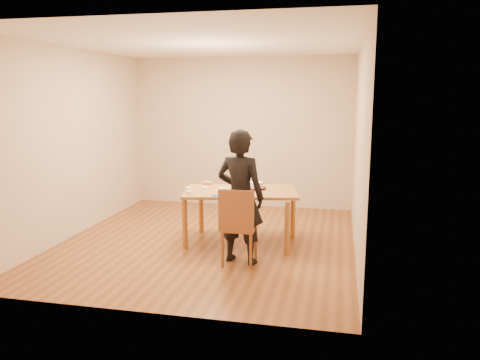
% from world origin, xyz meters
% --- Properties ---
extents(room_shell, '(4.00, 4.50, 2.70)m').
position_xyz_m(room_shell, '(0.00, 0.34, 1.35)').
color(room_shell, brown).
rests_on(room_shell, ground).
extents(dining_table, '(1.66, 1.17, 0.04)m').
position_xyz_m(dining_table, '(0.46, 0.01, 0.73)').
color(dining_table, brown).
rests_on(dining_table, floor).
extents(dining_chair, '(0.40, 0.40, 0.04)m').
position_xyz_m(dining_chair, '(0.61, -0.77, 0.45)').
color(dining_chair, brown).
rests_on(dining_chair, floor).
extents(cake_plate, '(0.28, 0.28, 0.02)m').
position_xyz_m(cake_plate, '(0.65, 0.14, 0.76)').
color(cake_plate, red).
rests_on(cake_plate, dining_table).
extents(cake, '(0.20, 0.20, 0.06)m').
position_xyz_m(cake, '(0.65, 0.14, 0.80)').
color(cake, white).
rests_on(cake, cake_plate).
extents(frosting_dome, '(0.20, 0.20, 0.03)m').
position_xyz_m(frosting_dome, '(0.65, 0.14, 0.85)').
color(frosting_dome, white).
rests_on(frosting_dome, cake).
extents(frosting_tub, '(0.09, 0.09, 0.08)m').
position_xyz_m(frosting_tub, '(0.27, -0.28, 0.79)').
color(frosting_tub, white).
rests_on(frosting_tub, dining_table).
extents(frosting_lid, '(0.09, 0.09, 0.01)m').
position_xyz_m(frosting_lid, '(0.21, -0.40, 0.75)').
color(frosting_lid, '#173895').
rests_on(frosting_lid, dining_table).
extents(frosting_dollop, '(0.04, 0.04, 0.02)m').
position_xyz_m(frosting_dollop, '(0.21, -0.40, 0.77)').
color(frosting_dollop, white).
rests_on(frosting_dollop, frosting_lid).
extents(ramekin_green, '(0.08, 0.08, 0.04)m').
position_xyz_m(ramekin_green, '(-0.16, -0.36, 0.77)').
color(ramekin_green, white).
rests_on(ramekin_green, dining_table).
extents(ramekin_yellow, '(0.08, 0.08, 0.04)m').
position_xyz_m(ramekin_yellow, '(-0.04, -0.04, 0.77)').
color(ramekin_yellow, white).
rests_on(ramekin_yellow, dining_table).
extents(ramekin_multi, '(0.09, 0.09, 0.04)m').
position_xyz_m(ramekin_multi, '(-0.24, -0.14, 0.77)').
color(ramekin_multi, white).
rests_on(ramekin_multi, dining_table).
extents(candy_box_pink, '(0.16, 0.10, 0.02)m').
position_xyz_m(candy_box_pink, '(-0.10, 0.31, 0.76)').
color(candy_box_pink, '#DA337C').
rests_on(candy_box_pink, dining_table).
extents(candy_box_green, '(0.15, 0.10, 0.02)m').
position_xyz_m(candy_box_green, '(-0.10, 0.32, 0.78)').
color(candy_box_green, green).
rests_on(candy_box_green, candy_box_pink).
extents(spatula, '(0.17, 0.06, 0.01)m').
position_xyz_m(spatula, '(0.36, -0.43, 0.75)').
color(spatula, black).
rests_on(spatula, dining_table).
extents(person, '(0.67, 0.51, 1.64)m').
position_xyz_m(person, '(0.61, -0.72, 0.82)').
color(person, black).
rests_on(person, floor).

